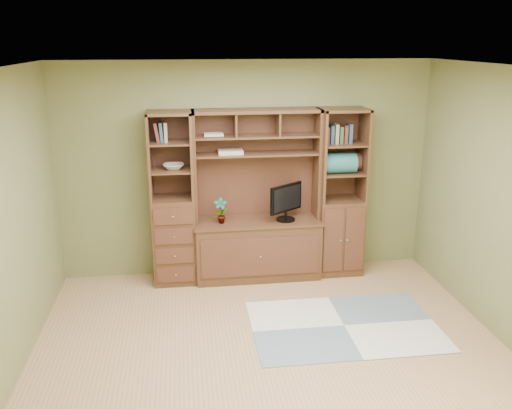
{
  "coord_description": "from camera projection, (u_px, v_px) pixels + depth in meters",
  "views": [
    {
      "loc": [
        -0.76,
        -4.37,
        2.83
      ],
      "look_at": [
        0.01,
        1.2,
        1.1
      ],
      "focal_mm": 38.0,
      "sensor_mm": 36.0,
      "label": 1
    }
  ],
  "objects": [
    {
      "name": "right_tower",
      "position": [
        340.0,
        193.0,
        6.6
      ],
      "size": [
        0.55,
        0.45,
        2.05
      ],
      "primitive_type": "cube",
      "color": "#4B2C1A",
      "rests_on": "ground"
    },
    {
      "name": "left_tower",
      "position": [
        173.0,
        199.0,
        6.33
      ],
      "size": [
        0.5,
        0.45,
        2.05
      ],
      "primitive_type": "cube",
      "color": "#4B2C1A",
      "rests_on": "ground"
    },
    {
      "name": "orchid",
      "position": [
        221.0,
        211.0,
        6.37
      ],
      "size": [
        0.16,
        0.11,
        0.31
      ],
      "primitive_type": "imported",
      "color": "#9E4635",
      "rests_on": "center_hutch"
    },
    {
      "name": "center_hutch",
      "position": [
        258.0,
        197.0,
        6.42
      ],
      "size": [
        1.54,
        0.53,
        2.05
      ],
      "primitive_type": "cube",
      "color": "#4B2C1A",
      "rests_on": "ground"
    },
    {
      "name": "blanket_teal",
      "position": [
        338.0,
        163.0,
        6.43
      ],
      "size": [
        0.42,
        0.24,
        0.24
      ],
      "primitive_type": "cube",
      "color": "#276767",
      "rests_on": "right_tower"
    },
    {
      "name": "blanket_red",
      "position": [
        347.0,
        162.0,
        6.57
      ],
      "size": [
        0.38,
        0.21,
        0.21
      ],
      "primitive_type": "cube",
      "color": "brown",
      "rests_on": "right_tower"
    },
    {
      "name": "magazines",
      "position": [
        230.0,
        152.0,
        6.31
      ],
      "size": [
        0.29,
        0.21,
        0.04
      ],
      "primitive_type": "cube",
      "color": "#BAAA9E",
      "rests_on": "center_hutch"
    },
    {
      "name": "rug",
      "position": [
        344.0,
        326.0,
        5.55
      ],
      "size": [
        1.9,
        1.27,
        0.01
      ],
      "primitive_type": "cube",
      "rotation": [
        0.0,
        0.0,
        -0.0
      ],
      "color": "#A5ABAA",
      "rests_on": "ground"
    },
    {
      "name": "room",
      "position": [
        274.0,
        223.0,
        4.69
      ],
      "size": [
        4.6,
        4.1,
        2.64
      ],
      "color": "tan",
      "rests_on": "ground"
    },
    {
      "name": "bowl",
      "position": [
        174.0,
        166.0,
        6.22
      ],
      "size": [
        0.24,
        0.24,
        0.06
      ],
      "primitive_type": "imported",
      "color": "beige",
      "rests_on": "left_tower"
    },
    {
      "name": "monitor",
      "position": [
        286.0,
        196.0,
        6.43
      ],
      "size": [
        0.54,
        0.48,
        0.62
      ],
      "primitive_type": "cube",
      "rotation": [
        0.0,
        0.0,
        0.62
      ],
      "color": "black",
      "rests_on": "center_hutch"
    }
  ]
}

